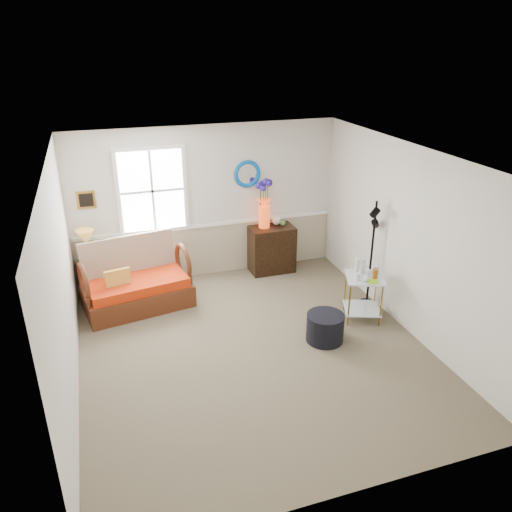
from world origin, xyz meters
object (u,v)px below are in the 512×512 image
object	(u,v)px
cabinet	(271,249)
side_table	(363,298)
loveseat	(136,276)
lamp_stand	(92,278)
floor_lamp	(371,254)
ottoman	(325,328)

from	to	relation	value
cabinet	side_table	size ratio (longest dim) A/B	1.22
loveseat	lamp_stand	xyz separation A→B (m)	(-0.66, 0.59, -0.20)
loveseat	floor_lamp	bearing A→B (deg)	-26.93
loveseat	floor_lamp	xyz separation A→B (m)	(3.44, -1.05, 0.32)
lamp_stand	loveseat	bearing A→B (deg)	-41.62
lamp_stand	floor_lamp	distance (m)	4.44
floor_lamp	ottoman	size ratio (longest dim) A/B	3.26
floor_lamp	loveseat	bearing A→B (deg)	142.25
lamp_stand	side_table	size ratio (longest dim) A/B	0.93
loveseat	floor_lamp	distance (m)	3.61
cabinet	ottoman	bearing A→B (deg)	-91.44
lamp_stand	floor_lamp	bearing A→B (deg)	-21.80
floor_lamp	cabinet	bearing A→B (deg)	101.26
side_table	loveseat	bearing A→B (deg)	155.78
side_table	ottoman	world-z (taller)	side_table
floor_lamp	ottoman	world-z (taller)	floor_lamp
ottoman	cabinet	bearing A→B (deg)	88.42
lamp_stand	cabinet	xyz separation A→B (m)	(3.08, -0.01, 0.10)
cabinet	ottoman	size ratio (longest dim) A/B	1.60
loveseat	cabinet	xyz separation A→B (m)	(2.42, 0.58, -0.11)
side_table	floor_lamp	distance (m)	0.69
ottoman	lamp_stand	bearing A→B (deg)	141.74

